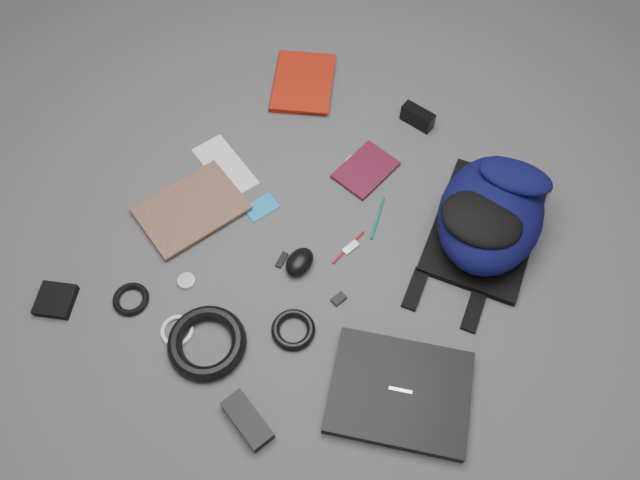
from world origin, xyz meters
The scene contains 24 objects.
ground centered at (0.00, 0.00, 0.00)m, with size 4.00×4.00×0.00m, color #4F4F51.
backpack centered at (0.37, 0.27, 0.09)m, with size 0.29×0.43×0.18m, color black, non-canonical shape.
laptop centered at (0.38, -0.26, 0.02)m, with size 0.33×0.26×0.03m, color black.
textbook_red centered at (-0.44, 0.43, 0.01)m, with size 0.19×0.25×0.03m, color maroon.
comic_book centered at (-0.46, -0.06, 0.01)m, with size 0.21×0.28×0.02m, color #CA6D0E.
envelope centered at (-0.38, 0.08, 0.00)m, with size 0.22×0.10×0.00m, color silver.
dvd_case centered at (-0.01, 0.28, 0.01)m, with size 0.12×0.17×0.01m, color #3C0B1B.
compact_camera centered at (0.03, 0.52, 0.03)m, with size 0.10×0.04×0.06m, color black.
sticker_disc centered at (-0.04, 0.29, 0.00)m, with size 0.09×0.09×0.00m, color white.
pen_teal centered at (0.10, 0.15, 0.00)m, with size 0.01×0.01×0.14m, color #0A615E.
pen_red centered at (0.07, 0.03, 0.00)m, with size 0.01×0.01×0.13m, color #A3130C.
id_badge centered at (-0.20, 0.01, 0.00)m, with size 0.06×0.09×0.00m, color #197EBE.
usb_black centered at (-0.06, -0.10, 0.00)m, with size 0.02×0.05×0.01m, color black.
usb_silver centered at (0.08, 0.03, 0.00)m, with size 0.02×0.05×0.01m, color silver.
key_fob centered at (0.13, -0.12, 0.01)m, with size 0.02×0.04×0.01m, color black.
mouse centered at (-0.01, -0.09, 0.02)m, with size 0.07×0.09×0.05m, color black.
headphone_left centered at (-0.28, -0.07, 0.01)m, with size 0.05×0.05×0.01m, color silver.
headphone_right centered at (-0.24, -0.29, 0.01)m, with size 0.05×0.05×0.01m, color silver.
cable_coil centered at (0.08, -0.25, 0.01)m, with size 0.11×0.11×0.02m, color black.
power_brick centered at (0.11, -0.50, 0.02)m, with size 0.14×0.06×0.03m, color black.
power_cord_coil centered at (-0.09, -0.40, 0.02)m, with size 0.20×0.20×0.04m, color black.
pouch centered at (-0.50, -0.51, 0.01)m, with size 0.09×0.09×0.02m, color black.
earbud_coil centered at (-0.33, -0.41, 0.01)m, with size 0.10×0.10×0.02m, color black.
white_cable_coil centered at (-0.18, -0.41, 0.01)m, with size 0.08×0.08×0.01m, color white.
Camera 1 is at (0.44, -0.71, 1.51)m, focal length 35.00 mm.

